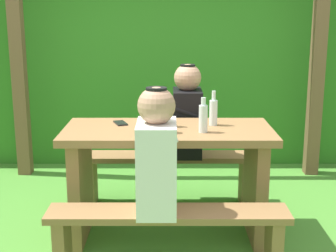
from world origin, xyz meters
The scene contains 14 objects.
ground_plane centered at (0.00, 0.00, 0.00)m, with size 12.00×12.00×0.00m, color #47882F.
hedge_backdrop centered at (0.00, 2.08, 1.01)m, with size 6.40×0.92×2.01m, color #307921.
pergola_post_left centered at (-1.38, 1.33, 0.96)m, with size 0.12×0.12×1.92m, color brown.
pergola_post_right centered at (1.38, 1.33, 0.96)m, with size 0.12×0.12×1.92m, color brown.
picnic_table centered at (0.00, 0.00, 0.52)m, with size 1.40×0.64×0.77m.
bench_near centered at (0.00, -0.56, 0.30)m, with size 1.40×0.24×0.42m.
bench_far centered at (0.00, 0.56, 0.30)m, with size 1.40×0.24×0.42m.
person_white_shirt centered at (-0.06, -0.56, 0.75)m, with size 0.25×0.35×0.72m.
person_black_coat centered at (0.15, 0.56, 0.75)m, with size 0.25×0.35×0.72m.
drinking_glass centered at (0.01, -0.13, 0.82)m, with size 0.07×0.07×0.09m, color silver.
bottle_left centered at (0.31, 0.09, 0.87)m, with size 0.06×0.06×0.24m.
bottle_right centered at (0.23, -0.11, 0.87)m, with size 0.06×0.06×0.23m.
bottle_center centered at (-0.01, 0.05, 0.87)m, with size 0.07×0.07×0.24m.
cell_phone centered at (-0.33, 0.13, 0.78)m, with size 0.07×0.14×0.01m, color black.
Camera 1 is at (0.00, -3.21, 1.55)m, focal length 52.75 mm.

